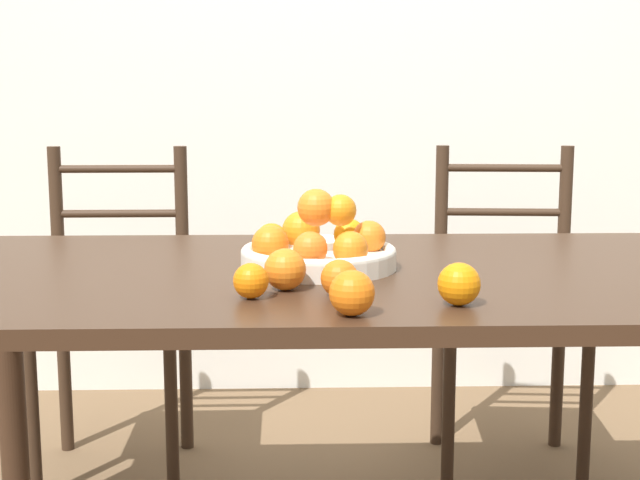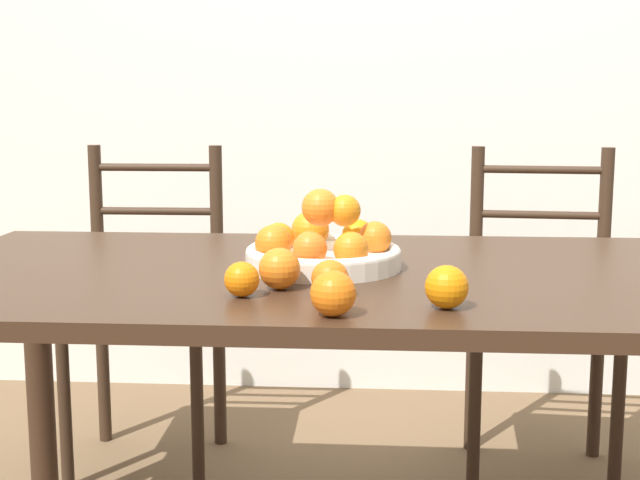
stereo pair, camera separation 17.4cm
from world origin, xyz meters
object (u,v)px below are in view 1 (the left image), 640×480
at_px(orange_loose_4, 352,293).
at_px(chair_right, 507,311).
at_px(orange_loose_2, 285,269).
at_px(chair_left, 114,314).
at_px(fruit_bowl, 318,247).
at_px(orange_loose_3, 251,281).
at_px(orange_loose_0, 339,278).
at_px(orange_loose_1, 459,284).

xyz_separation_m(orange_loose_4, chair_right, (0.54, 1.17, -0.32)).
distance_m(orange_loose_2, orange_loose_4, 0.22).
distance_m(chair_left, chair_right, 1.17).
relative_size(orange_loose_2, chair_left, 0.08).
bearing_deg(chair_right, orange_loose_4, -110.67).
bearing_deg(fruit_bowl, orange_loose_3, -114.92).
bearing_deg(chair_right, orange_loose_0, -114.10).
bearing_deg(orange_loose_4, orange_loose_1, 19.40).
relative_size(orange_loose_0, chair_right, 0.07).
relative_size(orange_loose_3, chair_left, 0.07).
bearing_deg(fruit_bowl, orange_loose_4, -83.69).
bearing_deg(orange_loose_3, orange_loose_2, 47.89).
xyz_separation_m(chair_left, chair_right, (1.17, -0.00, 0.00)).
distance_m(orange_loose_1, orange_loose_4, 0.20).
height_order(orange_loose_2, chair_right, chair_right).
bearing_deg(orange_loose_1, chair_left, 126.56).
xyz_separation_m(fruit_bowl, chair_left, (-0.58, 0.76, -0.33)).
distance_m(orange_loose_1, orange_loose_3, 0.36).
relative_size(orange_loose_1, chair_right, 0.08).
height_order(orange_loose_1, chair_right, chair_right).
relative_size(fruit_bowl, chair_left, 0.33).
bearing_deg(orange_loose_3, chair_right, 55.43).
bearing_deg(orange_loose_4, fruit_bowl, 96.31).
height_order(orange_loose_0, orange_loose_3, orange_loose_0).
height_order(fruit_bowl, orange_loose_4, fruit_bowl).
bearing_deg(fruit_bowl, orange_loose_0, -83.31).
bearing_deg(fruit_bowl, orange_loose_2, -107.90).
bearing_deg(chair_left, orange_loose_3, -66.79).
bearing_deg(orange_loose_4, chair_left, 118.30).
distance_m(fruit_bowl, orange_loose_0, 0.27).
distance_m(fruit_bowl, orange_loose_2, 0.22).
bearing_deg(chair_left, fruit_bowl, -53.25).
height_order(chair_left, chair_right, same).
bearing_deg(orange_loose_0, orange_loose_2, 149.10).
distance_m(orange_loose_4, chair_right, 1.33).
bearing_deg(orange_loose_1, orange_loose_4, -160.60).
relative_size(orange_loose_1, orange_loose_4, 0.98).
bearing_deg(chair_right, orange_loose_2, -119.65).
distance_m(orange_loose_0, orange_loose_1, 0.21).
bearing_deg(orange_loose_2, fruit_bowl, 72.10).
xyz_separation_m(orange_loose_0, orange_loose_1, (0.20, -0.07, 0.00)).
distance_m(orange_loose_2, chair_right, 1.21).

